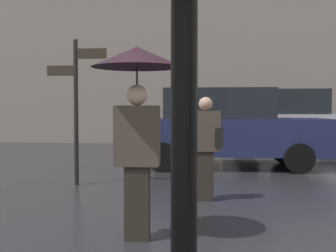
% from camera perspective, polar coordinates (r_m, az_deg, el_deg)
% --- Properties ---
extents(pedestrian_with_umbrella, '(0.95, 0.95, 2.02)m').
position_cam_1_polar(pedestrian_with_umbrella, '(4.35, -4.26, 4.81)').
color(pedestrian_with_umbrella, '#2A241E').
rests_on(pedestrian_with_umbrella, ground).
extents(pedestrian_with_bag, '(0.48, 0.24, 1.55)m').
position_cam_1_polar(pedestrian_with_bag, '(6.25, 5.30, -2.20)').
color(pedestrian_with_bag, '#2A241E').
rests_on(pedestrian_with_bag, ground).
extents(parked_car_left, '(4.49, 1.86, 1.84)m').
position_cam_1_polar(parked_car_left, '(9.87, 7.83, -0.18)').
color(parked_car_left, '#1E234C').
rests_on(parked_car_left, ground).
extents(parked_car_right, '(4.14, 1.91, 1.94)m').
position_cam_1_polar(parked_car_right, '(13.00, 16.27, 0.52)').
color(parked_car_right, silver).
rests_on(parked_car_right, ground).
extents(street_signpost, '(1.08, 0.08, 2.61)m').
position_cam_1_polar(street_signpost, '(7.67, -12.44, 3.94)').
color(street_signpost, black).
rests_on(street_signpost, ground).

